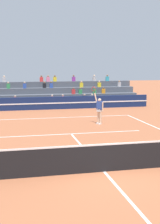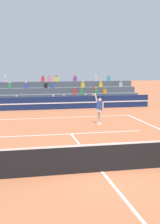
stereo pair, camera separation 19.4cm
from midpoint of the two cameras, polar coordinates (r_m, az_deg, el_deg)
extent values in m
plane|color=#AD603D|center=(11.68, 4.55, -10.85)|extent=(120.00, 120.00, 0.00)
cube|color=white|center=(23.00, -3.84, -1.04)|extent=(11.00, 0.10, 0.01)
cube|color=white|center=(17.70, -1.34, -4.00)|extent=(8.25, 0.10, 0.01)
cube|color=white|center=(11.68, 4.55, -10.83)|extent=(0.10, 12.85, 0.01)
cube|color=black|center=(11.53, 4.58, -8.50)|extent=(11.90, 0.02, 1.00)
cube|color=white|center=(11.38, 4.61, -5.95)|extent=(11.90, 0.04, 0.06)
cube|color=navy|center=(27.25, -5.16, 1.64)|extent=(18.00, 0.24, 1.10)
cube|color=white|center=(27.12, -5.12, 1.61)|extent=(18.00, 0.02, 0.10)
cube|color=#4C515B|center=(28.54, -5.45, 1.40)|extent=(17.59, 0.95, 0.55)
cube|color=#B2B2B7|center=(29.05, 2.63, 2.55)|extent=(0.32, 0.22, 0.44)
sphere|color=beige|center=(29.02, 2.64, 3.18)|extent=(0.18, 0.18, 0.18)
cube|color=black|center=(28.88, 1.25, 2.52)|extent=(0.32, 0.22, 0.44)
sphere|color=tan|center=(28.85, 1.25, 3.15)|extent=(0.18, 0.18, 0.18)
cube|color=red|center=(28.14, -11.34, 2.18)|extent=(0.32, 0.22, 0.44)
sphere|color=tan|center=(28.10, -11.36, 2.83)|extent=(0.18, 0.18, 0.18)
cube|color=pink|center=(28.35, -4.69, 2.37)|extent=(0.32, 0.22, 0.44)
sphere|color=beige|center=(28.32, -4.70, 3.02)|extent=(0.18, 0.18, 0.18)
cube|color=pink|center=(28.49, -2.76, 2.42)|extent=(0.32, 0.22, 0.44)
sphere|color=tan|center=(28.46, -2.77, 3.06)|extent=(0.18, 0.18, 0.18)
cube|color=#4C515B|center=(29.44, -5.67, 2.17)|extent=(17.59, 0.95, 1.10)
cube|color=#338C4C|center=(30.04, 3.08, 3.80)|extent=(0.32, 0.22, 0.44)
sphere|color=#9E7051|center=(30.01, 3.09, 4.41)|extent=(0.18, 0.18, 0.18)
cube|color=#338C4C|center=(29.71, 0.48, 3.76)|extent=(0.32, 0.22, 0.44)
sphere|color=brown|center=(29.68, 0.48, 4.38)|extent=(0.18, 0.18, 0.18)
cube|color=orange|center=(30.28, 4.72, 3.83)|extent=(0.32, 0.22, 0.44)
sphere|color=brown|center=(30.25, 4.73, 4.43)|extent=(0.18, 0.18, 0.18)
cube|color=red|center=(29.57, -0.79, 3.74)|extent=(0.32, 0.22, 0.44)
sphere|color=brown|center=(29.55, -0.79, 4.35)|extent=(0.18, 0.18, 0.18)
cube|color=#4C515B|center=(30.35, -5.87, 2.88)|extent=(17.59, 0.95, 1.65)
cube|color=#338C4C|center=(29.93, -12.54, 4.65)|extent=(0.32, 0.22, 0.44)
sphere|color=tan|center=(29.91, -12.56, 5.26)|extent=(0.18, 0.18, 0.18)
cube|color=#2D4CA5|center=(30.15, -4.86, 4.85)|extent=(0.32, 0.22, 0.44)
sphere|color=brown|center=(30.13, -4.86, 5.46)|extent=(0.18, 0.18, 0.18)
cube|color=#B2B2B7|center=(31.74, 7.61, 5.00)|extent=(0.32, 0.22, 0.44)
sphere|color=#9E7051|center=(31.72, 7.62, 5.58)|extent=(0.18, 0.18, 0.18)
cube|color=yellow|center=(31.10, 3.97, 4.98)|extent=(0.32, 0.22, 0.44)
sphere|color=tan|center=(31.08, 3.97, 5.57)|extent=(0.18, 0.18, 0.18)
cube|color=#2D4CA5|center=(29.95, -9.67, 4.73)|extent=(0.32, 0.22, 0.44)
sphere|color=tan|center=(29.93, -9.68, 5.34)|extent=(0.18, 0.18, 0.18)
cube|color=black|center=(30.08, -6.09, 4.82)|extent=(0.32, 0.22, 0.44)
sphere|color=brown|center=(30.06, -6.10, 5.43)|extent=(0.18, 0.18, 0.18)
cube|color=yellow|center=(30.66, 0.69, 4.95)|extent=(0.32, 0.22, 0.44)
sphere|color=tan|center=(30.64, 0.69, 5.54)|extent=(0.18, 0.18, 0.18)
cube|color=#4C515B|center=(31.27, -6.06, 3.56)|extent=(17.59, 0.95, 2.20)
cube|color=#B2B2B7|center=(31.92, 3.07, 6.07)|extent=(0.32, 0.22, 0.44)
sphere|color=beige|center=(31.91, 3.07, 6.65)|extent=(0.18, 0.18, 0.18)
cube|color=red|center=(30.98, -6.63, 5.95)|extent=(0.32, 0.22, 0.44)
sphere|color=brown|center=(30.96, -6.64, 6.54)|extent=(0.18, 0.18, 0.18)
cube|color=#B2B2B7|center=(30.85, -13.25, 5.76)|extent=(0.32, 0.22, 0.44)
sphere|color=beige|center=(30.84, -13.27, 6.36)|extent=(0.18, 0.18, 0.18)
cube|color=yellow|center=(31.13, -4.19, 6.00)|extent=(0.32, 0.22, 0.44)
sphere|color=brown|center=(31.11, -4.19, 6.58)|extent=(0.18, 0.18, 0.18)
cube|color=pink|center=(31.04, -5.43, 5.97)|extent=(0.32, 0.22, 0.44)
sphere|color=#9E7051|center=(31.03, -5.44, 6.56)|extent=(0.18, 0.18, 0.18)
cube|color=purple|center=(31.44, -0.74, 6.05)|extent=(0.32, 0.22, 0.44)
sphere|color=brown|center=(31.42, -0.74, 6.63)|extent=(0.18, 0.18, 0.18)
cube|color=teal|center=(32.30, 5.45, 6.08)|extent=(0.32, 0.22, 0.44)
sphere|color=brown|center=(32.29, 5.46, 6.65)|extent=(0.18, 0.18, 0.18)
cylinder|color=beige|center=(20.36, 4.10, -1.05)|extent=(0.14, 0.14, 0.90)
cylinder|color=beige|center=(20.55, 3.72, -0.96)|extent=(0.14, 0.14, 0.90)
cube|color=white|center=(20.35, 3.92, 0.34)|extent=(0.36, 0.37, 0.20)
cube|color=#2D4CA5|center=(20.31, 3.92, 1.18)|extent=(0.39, 0.40, 0.56)
sphere|color=beige|center=(20.27, 3.93, 2.19)|extent=(0.22, 0.22, 0.22)
cube|color=white|center=(20.40, 4.03, -2.19)|extent=(0.28, 0.26, 0.09)
cube|color=white|center=(20.59, 3.64, -2.09)|extent=(0.28, 0.26, 0.09)
cylinder|color=beige|center=(20.19, 4.49, 0.96)|extent=(0.09, 0.09, 0.56)
cylinder|color=beige|center=(20.42, 3.22, 2.66)|extent=(0.24, 0.26, 0.60)
cylinder|color=black|center=(20.45, 2.96, 3.75)|extent=(0.09, 0.09, 0.22)
torus|color=#B21E1E|center=(20.47, 2.84, 4.23)|extent=(0.27, 0.31, 0.39)
camera|label=1|loc=(0.10, -89.70, 0.05)|focal=50.00mm
camera|label=2|loc=(0.10, 90.30, -0.05)|focal=50.00mm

